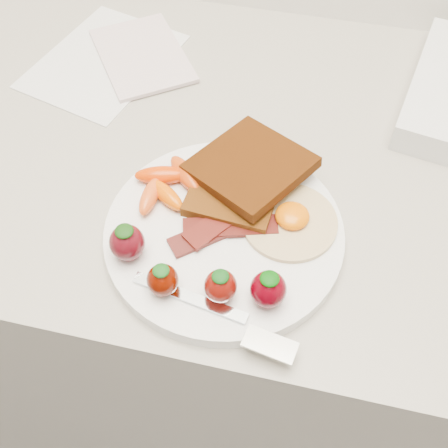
# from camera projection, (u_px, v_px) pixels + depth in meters

# --- Properties ---
(counter) EXTENTS (2.00, 0.60, 0.90)m
(counter) POSITION_uv_depth(u_px,v_px,m) (249.00, 308.00, 1.09)
(counter) COLOR gray
(counter) RESTS_ON ground
(plate) EXTENTS (0.27, 0.27, 0.02)m
(plate) POSITION_uv_depth(u_px,v_px,m) (224.00, 234.00, 0.64)
(plate) COLOR white
(plate) RESTS_ON counter
(toast_lower) EXTENTS (0.11, 0.11, 0.01)m
(toast_lower) POSITION_uv_depth(u_px,v_px,m) (235.00, 190.00, 0.65)
(toast_lower) COLOR #421904
(toast_lower) RESTS_ON plate
(toast_upper) EXTENTS (0.16, 0.16, 0.03)m
(toast_upper) POSITION_uv_depth(u_px,v_px,m) (250.00, 166.00, 0.66)
(toast_upper) COLOR black
(toast_upper) RESTS_ON toast_lower
(fried_egg) EXTENTS (0.14, 0.14, 0.02)m
(fried_egg) POSITION_uv_depth(u_px,v_px,m) (290.00, 220.00, 0.63)
(fried_egg) COLOR beige
(fried_egg) RESTS_ON plate
(bacon_strips) EXTENTS (0.12, 0.11, 0.01)m
(bacon_strips) POSITION_uv_depth(u_px,v_px,m) (223.00, 225.00, 0.63)
(bacon_strips) COLOR #400C0F
(bacon_strips) RESTS_ON plate
(baby_carrots) EXTENTS (0.09, 0.10, 0.02)m
(baby_carrots) POSITION_uv_depth(u_px,v_px,m) (167.00, 183.00, 0.65)
(baby_carrots) COLOR #D63500
(baby_carrots) RESTS_ON plate
(strawberries) EXTENTS (0.19, 0.07, 0.05)m
(strawberries) POSITION_uv_depth(u_px,v_px,m) (193.00, 272.00, 0.57)
(strawberries) COLOR #4B0911
(strawberries) RESTS_ON plate
(fork) EXTENTS (0.18, 0.07, 0.00)m
(fork) POSITION_uv_depth(u_px,v_px,m) (225.00, 318.00, 0.56)
(fork) COLOR white
(fork) RESTS_ON plate
(paper_sheet) EXTENTS (0.22, 0.26, 0.00)m
(paper_sheet) POSITION_uv_depth(u_px,v_px,m) (104.00, 61.00, 0.83)
(paper_sheet) COLOR silver
(paper_sheet) RESTS_ON counter
(notepad) EXTENTS (0.19, 0.21, 0.01)m
(notepad) POSITION_uv_depth(u_px,v_px,m) (142.00, 55.00, 0.83)
(notepad) COLOR beige
(notepad) RESTS_ON paper_sheet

